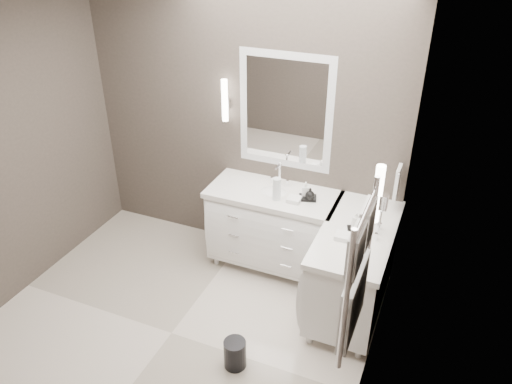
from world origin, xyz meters
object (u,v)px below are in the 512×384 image
at_px(towel_ladder, 356,280).
at_px(vanity_back, 273,224).
at_px(waste_bin, 235,354).
at_px(vanity_right, 354,265).

bearing_deg(towel_ladder, vanity_back, 124.10).
distance_m(vanity_back, waste_bin, 1.39).
distance_m(vanity_back, towel_ladder, 2.16).
height_order(vanity_back, towel_ladder, towel_ladder).
xyz_separation_m(vanity_right, waste_bin, (-0.68, -1.00, -0.36)).
bearing_deg(vanity_right, towel_ladder, -80.16).
bearing_deg(towel_ladder, vanity_right, 99.84).
relative_size(vanity_back, vanity_right, 1.00).
height_order(vanity_back, vanity_right, same).
xyz_separation_m(towel_ladder, waste_bin, (-0.90, 0.30, -1.27)).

